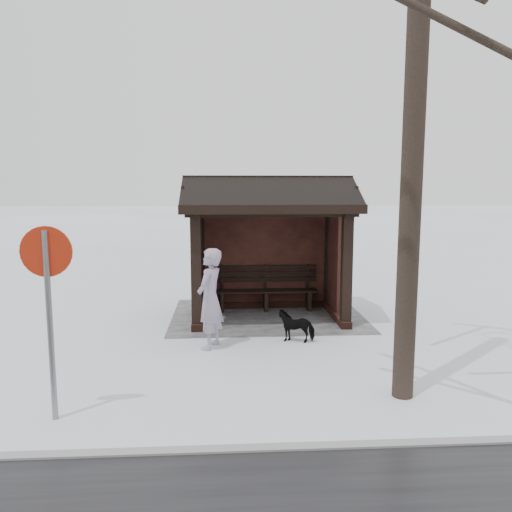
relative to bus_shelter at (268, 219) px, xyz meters
The scene contains 7 objects.
ground 2.17m from the bus_shelter, 90.00° to the left, with size 120.00×120.00×0.00m, color white.
kerb 6.05m from the bus_shelter, 90.00° to the left, with size 120.00×0.15×0.06m, color gray.
trampled_patch 2.16m from the bus_shelter, 90.00° to the right, with size 4.20×3.20×0.02m, color gray.
bus_shelter is the anchor object (origin of this frame).
pedestrian 2.75m from the bus_shelter, 60.45° to the left, with size 0.66×0.43×1.80m, color #9F91AB.
dog 2.63m from the bus_shelter, 102.24° to the left, with size 0.31×0.69×0.58m, color black.
road_sign 5.66m from the bus_shelter, 57.16° to the left, with size 0.62×0.09×2.41m.
Camera 1 is at (0.93, 10.61, 2.89)m, focal length 35.00 mm.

